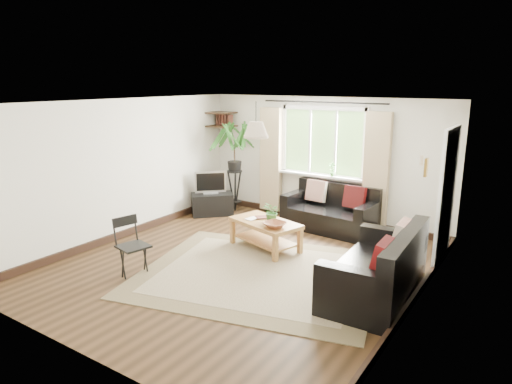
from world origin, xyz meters
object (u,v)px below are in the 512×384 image
Objects in this scene: sofa_right at (375,264)px; tv_stand at (212,204)px; sofa_back at (330,209)px; folding_chair at (133,247)px; palm_stand at (235,167)px; coffee_table at (265,235)px.

sofa_right is 2.21× the size of tv_stand.
folding_chair is (-1.47, -3.38, 0.02)m from sofa_back.
sofa_right is at bearing -30.12° from palm_stand.
palm_stand reaches higher than sofa_right.
sofa_right is at bearing -17.67° from coffee_table.
coffee_table is at bearing -103.19° from sofa_back.
sofa_right is at bearing -68.10° from tv_stand.
folding_chair is (-3.06, -1.24, -0.01)m from sofa_right.
tv_stand is 0.99× the size of folding_chair.
folding_chair is (0.72, -3.44, -0.53)m from palm_stand.
tv_stand is 0.89m from palm_stand.
sofa_right is 3.30m from folding_chair.
sofa_right is (1.59, -2.14, 0.03)m from sofa_back.
coffee_table is 1.41× the size of folding_chair.
sofa_back is 0.92× the size of sofa_right.
coffee_table is (-0.47, -1.48, -0.16)m from sofa_back.
sofa_right is 2.17m from coffee_table.
folding_chair is (0.96, -2.96, 0.19)m from tv_stand.
tv_stand is 3.12m from folding_chair.
tv_stand is at bearing -116.16° from palm_stand.
palm_stand is at bearing 18.94° from tv_stand.
tv_stand is (-1.96, 1.07, -0.02)m from coffee_table.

